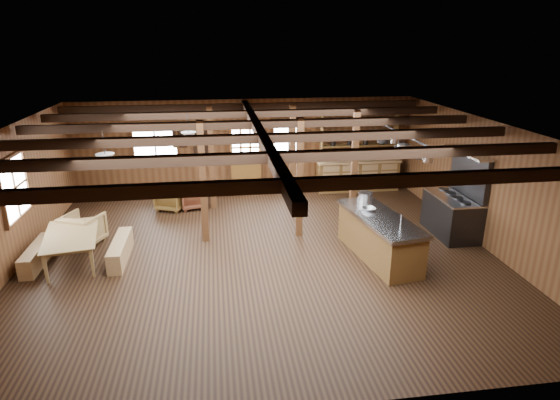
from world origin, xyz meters
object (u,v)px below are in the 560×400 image
(kitchen_island, at_px, (379,237))
(armchair_b, at_px, (171,198))
(armchair_a, at_px, (192,197))
(commercial_range, at_px, (454,208))
(dining_table, at_px, (75,248))
(armchair_c, at_px, (83,229))

(kitchen_island, bearing_deg, armchair_b, 132.62)
(armchair_a, height_order, armchair_b, armchair_b)
(commercial_range, height_order, armchair_a, commercial_range)
(dining_table, relative_size, armchair_a, 2.61)
(dining_table, bearing_deg, commercial_range, -98.28)
(commercial_range, xyz_separation_m, dining_table, (-8.55, -0.29, -0.33))
(dining_table, height_order, armchair_c, armchair_c)
(armchair_a, height_order, armchair_c, armchair_c)
(dining_table, height_order, armchair_a, dining_table)
(kitchen_island, height_order, armchair_c, kitchen_island)
(dining_table, xyz_separation_m, armchair_c, (-0.05, 0.92, 0.04))
(armchair_a, bearing_deg, dining_table, 37.05)
(kitchen_island, height_order, armchair_a, kitchen_island)
(armchair_a, distance_m, armchair_b, 0.56)
(dining_table, xyz_separation_m, armchair_a, (2.31, 3.02, -0.00))
(armchair_c, bearing_deg, dining_table, 115.92)
(kitchen_island, bearing_deg, armchair_c, 157.12)
(dining_table, bearing_deg, armchair_c, -7.05)
(commercial_range, height_order, armchair_b, commercial_range)
(kitchen_island, distance_m, armchair_a, 5.49)
(kitchen_island, relative_size, armchair_c, 3.27)
(commercial_range, distance_m, armchair_b, 7.32)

